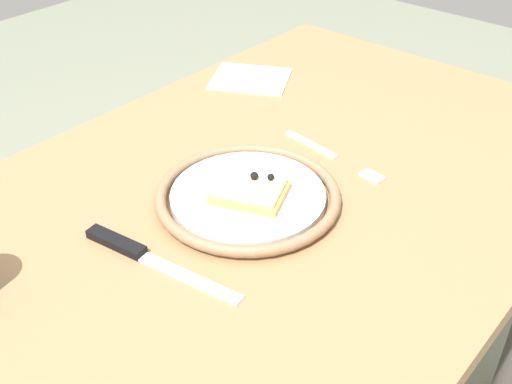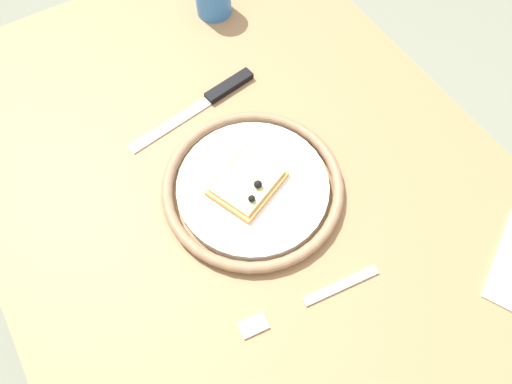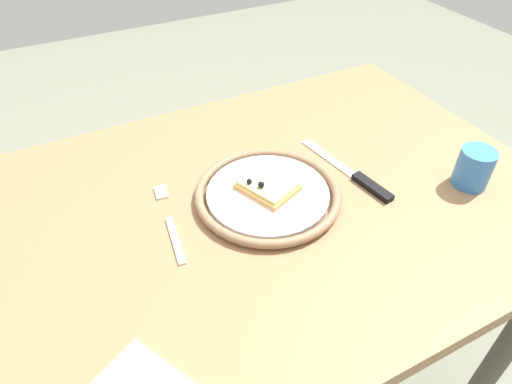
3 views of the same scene
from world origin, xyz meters
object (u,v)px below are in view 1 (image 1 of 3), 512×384
(plate, at_px, (249,196))
(fork, at_px, (333,156))
(pizza_slice_near, at_px, (250,191))
(napkin, at_px, (250,79))
(knife, at_px, (135,251))
(dining_table, at_px, (270,235))

(plate, distance_m, fork, 0.18)
(pizza_slice_near, bearing_deg, napkin, -139.10)
(pizza_slice_near, distance_m, fork, 0.19)
(plate, height_order, knife, plate)
(dining_table, distance_m, plate, 0.12)
(plate, bearing_deg, napkin, -139.47)
(dining_table, xyz_separation_m, knife, (0.23, -0.03, 0.10))
(dining_table, xyz_separation_m, fork, (-0.13, 0.02, 0.10))
(plate, xyz_separation_m, fork, (-0.18, 0.02, -0.01))
(dining_table, xyz_separation_m, pizza_slice_near, (0.06, 0.01, 0.12))
(plate, relative_size, fork, 1.33)
(pizza_slice_near, height_order, fork, pizza_slice_near)
(knife, xyz_separation_m, fork, (-0.36, 0.06, -0.00))
(dining_table, bearing_deg, pizza_slice_near, 7.29)
(plate, relative_size, knife, 1.11)
(plate, xyz_separation_m, knife, (0.18, -0.04, -0.01))
(knife, distance_m, napkin, 0.55)
(plate, height_order, fork, plate)
(dining_table, relative_size, pizza_slice_near, 9.55)
(dining_table, height_order, pizza_slice_near, pizza_slice_near)
(plate, bearing_deg, pizza_slice_near, 64.08)
(dining_table, bearing_deg, napkin, -134.31)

